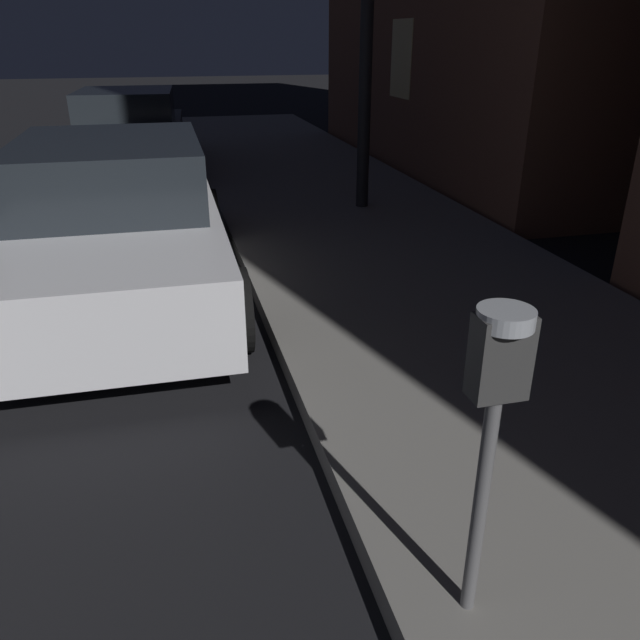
{
  "coord_description": "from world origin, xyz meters",
  "views": [
    {
      "loc": [
        3.28,
        -0.72,
        2.24
      ],
      "look_at": [
        4.0,
        2.14,
        0.9
      ],
      "focal_mm": 35.1,
      "sensor_mm": 36.0,
      "label": 1
    }
  ],
  "objects": [
    {
      "name": "car_white",
      "position": [
        2.85,
        5.05,
        0.7
      ],
      "size": [
        2.04,
        4.42,
        1.43
      ],
      "color": "silver",
      "rests_on": "ground"
    },
    {
      "name": "parking_meter",
      "position": [
        4.3,
        0.9,
        1.14
      ],
      "size": [
        0.19,
        0.19,
        1.3
      ],
      "color": "#59595B",
      "rests_on": "sidewalk"
    },
    {
      "name": "car_black",
      "position": [
        2.85,
        10.78,
        0.7
      ],
      "size": [
        2.12,
        4.12,
        1.43
      ],
      "color": "black",
      "rests_on": "ground"
    }
  ]
}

